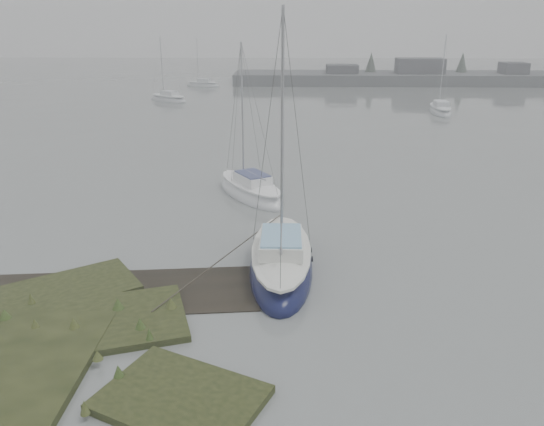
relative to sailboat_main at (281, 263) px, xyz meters
The scene contains 7 objects.
ground 23.93m from the sailboat_main, 96.44° to the left, with size 160.00×160.00×0.00m, color slate.
far_shoreline 60.69m from the sailboat_main, 66.54° to the left, with size 60.00×8.00×4.15m.
sailboat_main is the anchor object (origin of this frame).
sailboat_white 8.22m from the sailboat_main, 101.02° to the left, with size 4.40×5.58×7.70m.
sailboat_far_a 40.96m from the sailboat_main, 107.26° to the left, with size 4.96×4.13×6.94m.
sailboat_far_b 35.36m from the sailboat_main, 66.47° to the left, with size 2.00×5.29×7.35m.
sailboat_far_c 52.88m from the sailboat_main, 101.40° to the left, with size 4.71×2.69×6.32m.
Camera 1 is at (2.80, -10.14, 8.11)m, focal length 35.00 mm.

